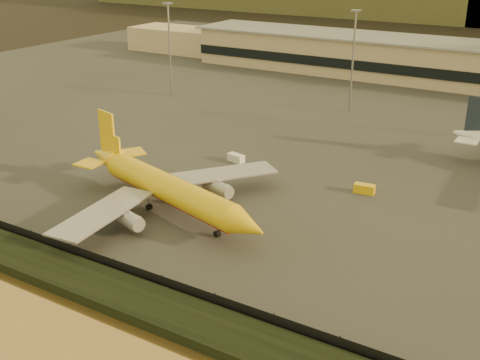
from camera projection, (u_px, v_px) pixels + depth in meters
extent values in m
plane|color=black|center=(207.00, 247.00, 87.56)|extent=(900.00, 900.00, 0.00)
cube|color=black|center=(129.00, 298.00, 73.83)|extent=(320.00, 7.00, 1.40)
cube|color=#2D2D2D|center=(405.00, 104.00, 162.76)|extent=(320.00, 220.00, 0.20)
cube|color=black|center=(150.00, 279.00, 76.77)|extent=(300.00, 0.05, 2.20)
cube|color=tan|center=(436.00, 63.00, 184.24)|extent=(160.00, 22.00, 12.00)
cube|color=black|center=(426.00, 73.00, 175.74)|extent=(160.00, 0.60, 3.00)
cube|color=gray|center=(439.00, 42.00, 181.88)|extent=(164.00, 24.00, 0.60)
cube|color=tan|center=(192.00, 41.00, 233.83)|extent=(50.00, 18.00, 9.00)
cylinder|color=slate|center=(170.00, 51.00, 167.21)|extent=(0.50, 0.50, 25.00)
cube|color=slate|center=(168.00, 3.00, 162.47)|extent=(2.20, 2.20, 0.40)
cylinder|color=slate|center=(353.00, 63.00, 151.00)|extent=(0.50, 0.50, 25.00)
cube|color=slate|center=(356.00, 11.00, 146.25)|extent=(2.20, 2.20, 0.40)
cylinder|color=gold|center=(169.00, 189.00, 96.53)|extent=(30.70, 12.73, 4.43)
cylinder|color=#B00A0A|center=(170.00, 193.00, 96.82)|extent=(29.61, 11.56, 3.46)
cone|color=gold|center=(247.00, 226.00, 84.02)|extent=(6.95, 5.91, 4.43)
cone|color=gold|center=(107.00, 157.00, 109.49)|extent=(8.59, 6.38, 4.43)
cube|color=gold|center=(107.00, 132.00, 107.09)|extent=(4.60, 1.64, 7.75)
cube|color=gold|center=(132.00, 152.00, 110.99)|extent=(5.89, 5.87, 0.27)
cube|color=gold|center=(90.00, 163.00, 105.43)|extent=(4.40, 4.35, 0.27)
cube|color=gray|center=(221.00, 174.00, 104.81)|extent=(16.51, 18.77, 0.27)
cylinder|color=gray|center=(217.00, 188.00, 102.00)|extent=(5.59, 3.75, 2.44)
cube|color=gray|center=(103.00, 212.00, 90.00)|extent=(7.92, 19.68, 0.27)
cylinder|color=gray|center=(127.00, 219.00, 90.80)|extent=(5.59, 3.75, 2.44)
cylinder|color=black|center=(217.00, 234.00, 89.92)|extent=(1.15, 1.01, 0.97)
cylinder|color=slate|center=(217.00, 231.00, 89.73)|extent=(0.17, 0.17, 1.99)
cylinder|color=black|center=(149.00, 207.00, 98.85)|extent=(1.15, 1.01, 0.97)
cylinder|color=slate|center=(149.00, 204.00, 98.66)|extent=(0.17, 0.17, 1.99)
cylinder|color=black|center=(169.00, 200.00, 101.35)|extent=(1.15, 1.01, 0.97)
cylinder|color=slate|center=(169.00, 198.00, 101.16)|extent=(0.17, 0.17, 1.99)
cone|color=silver|center=(470.00, 136.00, 121.96)|extent=(8.41, 6.27, 4.16)
cube|color=#1A222F|center=(477.00, 115.00, 119.66)|extent=(4.45, 1.73, 7.28)
cube|color=silver|center=(467.00, 141.00, 118.16)|extent=(4.16, 3.95, 0.25)
cube|color=gold|center=(364.00, 189.00, 105.24)|extent=(3.75, 1.97, 1.62)
cube|color=silver|center=(236.00, 158.00, 120.04)|extent=(3.77, 2.28, 1.58)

